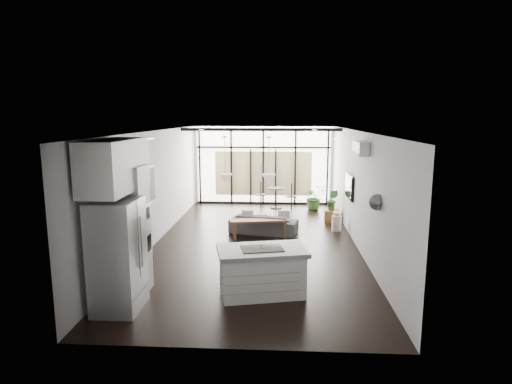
# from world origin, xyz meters

# --- Properties ---
(floor) EXTENTS (5.00, 10.00, 0.00)m
(floor) POSITION_xyz_m (0.00, 0.00, 0.00)
(floor) COLOR black
(floor) RESTS_ON ground
(ceiling) EXTENTS (5.00, 10.00, 0.00)m
(ceiling) POSITION_xyz_m (0.00, 0.00, 2.80)
(ceiling) COLOR white
(ceiling) RESTS_ON ground
(wall_left) EXTENTS (0.02, 10.00, 2.80)m
(wall_left) POSITION_xyz_m (-2.50, 0.00, 1.40)
(wall_left) COLOR silver
(wall_left) RESTS_ON ground
(wall_right) EXTENTS (0.02, 10.00, 2.80)m
(wall_right) POSITION_xyz_m (2.50, 0.00, 1.40)
(wall_right) COLOR silver
(wall_right) RESTS_ON ground
(wall_back) EXTENTS (5.00, 0.02, 2.80)m
(wall_back) POSITION_xyz_m (0.00, 5.00, 1.40)
(wall_back) COLOR silver
(wall_back) RESTS_ON ground
(wall_front) EXTENTS (5.00, 0.02, 2.80)m
(wall_front) POSITION_xyz_m (0.00, -5.00, 1.40)
(wall_front) COLOR silver
(wall_front) RESTS_ON ground
(glazing) EXTENTS (5.00, 0.20, 2.80)m
(glazing) POSITION_xyz_m (0.00, 4.88, 1.40)
(glazing) COLOR black
(glazing) RESTS_ON ground
(skylight) EXTENTS (4.70, 1.90, 0.06)m
(skylight) POSITION_xyz_m (0.00, 4.00, 2.77)
(skylight) COLOR white
(skylight) RESTS_ON ceiling
(neighbour_building) EXTENTS (3.50, 0.02, 1.60)m
(neighbour_building) POSITION_xyz_m (0.00, 4.95, 1.10)
(neighbour_building) COLOR beige
(neighbour_building) RESTS_ON ground
(island) EXTENTS (1.71, 1.24, 0.85)m
(island) POSITION_xyz_m (0.30, -3.13, 0.42)
(island) COLOR silver
(island) RESTS_ON floor
(cooktop) EXTENTS (0.82, 0.64, 0.01)m
(cooktop) POSITION_xyz_m (0.30, -3.13, 0.85)
(cooktop) COLOR black
(cooktop) RESTS_ON island
(fridge) EXTENTS (0.71, 0.89, 1.84)m
(fridge) POSITION_xyz_m (-2.02, -3.85, 0.92)
(fridge) COLOR #A1A0A5
(fridge) RESTS_ON floor
(appliance_column) EXTENTS (0.60, 0.63, 2.31)m
(appliance_column) POSITION_xyz_m (-2.06, -3.15, 1.15)
(appliance_column) COLOR silver
(appliance_column) RESTS_ON floor
(upper_cabinets) EXTENTS (0.62, 1.75, 0.86)m
(upper_cabinets) POSITION_xyz_m (-2.12, -3.50, 2.35)
(upper_cabinets) COLOR silver
(upper_cabinets) RESTS_ON wall_left
(pendant_left) EXTENTS (0.26, 0.26, 0.18)m
(pendant_left) POSITION_xyz_m (-0.40, -2.65, 2.02)
(pendant_left) COLOR white
(pendant_left) RESTS_ON ceiling
(pendant_right) EXTENTS (0.26, 0.26, 0.18)m
(pendant_right) POSITION_xyz_m (0.40, -2.65, 2.02)
(pendant_right) COLOR white
(pendant_right) RESTS_ON ceiling
(sofa) EXTENTS (1.89, 0.89, 0.71)m
(sofa) POSITION_xyz_m (0.17, 0.95, 0.36)
(sofa) COLOR #454547
(sofa) RESTS_ON floor
(console_bench) EXTENTS (1.58, 0.65, 0.49)m
(console_bench) POSITION_xyz_m (0.08, 0.46, 0.25)
(console_bench) COLOR brown
(console_bench) RESTS_ON floor
(pouf) EXTENTS (0.59, 0.59, 0.37)m
(pouf) POSITION_xyz_m (0.08, 1.52, 0.19)
(pouf) COLOR beige
(pouf) RESTS_ON floor
(crate) EXTENTS (0.48, 0.48, 0.34)m
(crate) POSITION_xyz_m (2.20, 2.43, 0.17)
(crate) COLOR brown
(crate) RESTS_ON floor
(plant_tall) EXTENTS (1.05, 1.09, 0.66)m
(plant_tall) POSITION_xyz_m (1.78, 4.07, 0.33)
(plant_tall) COLOR #2D5C20
(plant_tall) RESTS_ON floor
(plant_crate) EXTENTS (0.52, 0.70, 0.28)m
(plant_crate) POSITION_xyz_m (2.20, 2.43, 0.48)
(plant_crate) COLOR #2D5C20
(plant_crate) RESTS_ON crate
(milk_can) EXTENTS (0.30, 0.30, 0.53)m
(milk_can) POSITION_xyz_m (2.19, 1.27, 0.27)
(milk_can) COLOR silver
(milk_can) RESTS_ON floor
(bistro_set) EXTENTS (1.54, 0.93, 0.69)m
(bistro_set) POSITION_xyz_m (0.48, 4.15, 0.35)
(bistro_set) COLOR black
(bistro_set) RESTS_ON floor
(tv) EXTENTS (0.05, 1.10, 0.65)m
(tv) POSITION_xyz_m (2.46, 1.00, 1.30)
(tv) COLOR black
(tv) RESTS_ON wall_right
(ac_unit) EXTENTS (0.22, 0.90, 0.30)m
(ac_unit) POSITION_xyz_m (2.38, -0.80, 2.45)
(ac_unit) COLOR white
(ac_unit) RESTS_ON wall_right
(framed_art) EXTENTS (0.04, 0.70, 0.90)m
(framed_art) POSITION_xyz_m (-2.47, -0.50, 1.55)
(framed_art) COLOR black
(framed_art) RESTS_ON wall_left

